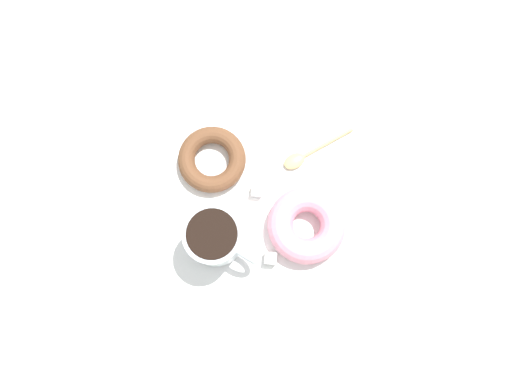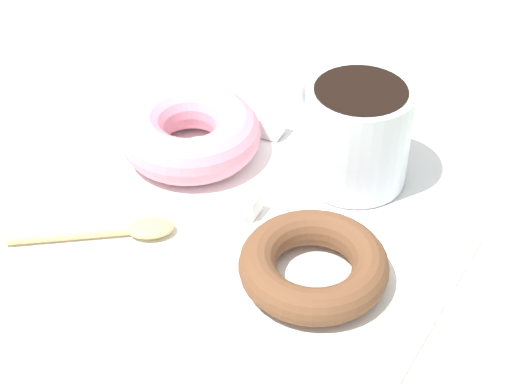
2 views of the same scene
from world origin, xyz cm
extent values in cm
cube|color=beige|center=(0.00, 0.00, -1.00)|extent=(120.00, 120.00, 2.00)
cube|color=white|center=(-1.51, -2.98, 0.15)|extent=(35.05, 35.05, 0.30)
cylinder|color=silver|center=(-6.73, -10.61, 4.51)|extent=(8.51, 8.51, 8.41)
cylinder|color=black|center=(-6.73, -10.61, 8.51)|extent=(7.31, 7.31, 0.60)
torus|color=silver|center=(-2.51, -12.75, 4.51)|extent=(5.41, 3.34, 5.61)
torus|color=brown|center=(-8.51, 1.82, 1.65)|extent=(10.81, 10.81, 2.70)
torus|color=pink|center=(7.01, -7.53, 2.27)|extent=(12.01, 12.01, 3.94)
ellipsoid|color=#D8B772|center=(4.60, 2.82, 0.75)|extent=(4.33, 4.00, 0.90)
cylinder|color=#D8B772|center=(9.54, 6.14, 0.58)|extent=(8.54, 6.00, 0.56)
cube|color=white|center=(1.92, -12.95, 1.20)|extent=(1.81, 1.81, 1.81)
cube|color=white|center=(-1.00, -2.58, 1.15)|extent=(1.69, 1.69, 1.69)
camera|label=1|loc=(-0.39, -17.10, 78.28)|focal=35.00mm
camera|label=2|loc=(-24.39, 42.68, 44.43)|focal=60.00mm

